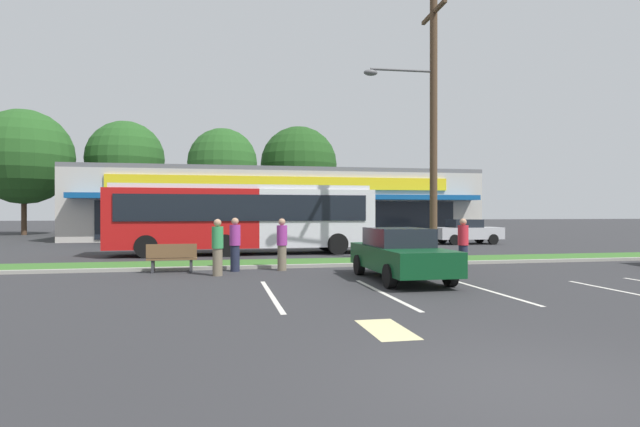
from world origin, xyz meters
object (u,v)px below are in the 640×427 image
Objects in this scene: utility_pole at (430,121)px; pedestrian_mid at (218,247)px; car_0 at (400,254)px; bus_stop_bench at (172,257)px; pedestrian_near_bench at (282,244)px; car_3 at (288,231)px; city_bus at (244,217)px; car_1 at (168,233)px; car_4 at (467,231)px; pedestrian_far at (235,244)px; pedestrian_by_pole at (463,244)px.

pedestrian_mid is (-8.37, -2.91, -4.76)m from utility_pole.
utility_pole is 7.61m from car_0.
pedestrian_near_bench is (3.63, -0.09, 0.39)m from bus_stop_bench.
bus_stop_bench is at bearing 67.42° from car_3.
pedestrian_mid is at bearing -5.54° from pedestrian_near_bench.
utility_pole reaches higher than car_3.
pedestrian_mid reaches higher than car_3.
car_1 is at bearing 124.68° from city_bus.
pedestrian_mid is (2.76, -13.59, 0.10)m from car_1.
car_3 reaches higher than car_4.
car_3 is 14.12m from pedestrian_near_bench.
pedestrian_far is at bearing -96.52° from city_bus.
bus_stop_bench is at bearing -84.10° from car_1.
pedestrian_by_pole is (-6.93, -13.13, 0.11)m from car_4.
pedestrian_far is (0.58, 1.10, 0.01)m from pedestrian_mid.
utility_pole is 5.97× the size of pedestrian_by_pole.
pedestrian_far is (-14.62, -11.94, 0.12)m from car_4.
car_4 is at bearing -67.74° from pedestrian_mid.
utility_pole is 13.66m from car_3.
pedestrian_by_pole reaches higher than car_0.
pedestrian_far reaches higher than car_0.
bus_stop_bench is at bearing -33.02° from pedestrian_near_bench.
pedestrian_by_pole reaches higher than car_3.
pedestrian_by_pole is 0.98× the size of pedestrian_far.
utility_pole is at bearing -123.99° from car_4.
city_bus is at bearing -54.11° from car_1.
pedestrian_far is (-7.79, -1.81, -4.74)m from utility_pole.
car_3 is 2.58× the size of pedestrian_near_bench.
pedestrian_by_pole is at bearing -117.85° from car_4.
utility_pole is 2.31× the size of car_3.
car_3 is (-4.07, 12.10, -4.85)m from utility_pole.
pedestrian_by_pole is (7.04, -8.17, -0.87)m from city_bus.
car_3 reaches higher than car_0.
pedestrian_mid is at bearing -78.53° from car_1.
pedestrian_far is at bearing -140.77° from car_4.
car_1 is at bearing -100.26° from pedestrian_near_bench.
utility_pole reaches higher than car_0.
utility_pole is at bearing -43.83° from car_1.
pedestrian_mid reaches higher than car_4.
car_4 is 2.32× the size of pedestrian_by_pole.
car_0 is 1.08× the size of car_1.
car_4 is at bearing 56.01° from utility_pole.
car_1 is at bearing -84.10° from bus_stop_bench.
pedestrian_near_bench is 1.00× the size of pedestrian_mid.
pedestrian_mid reaches higher than car_0.
bus_stop_bench is at bearing -115.26° from car_0.
pedestrian_far is (-0.65, -6.99, -0.86)m from city_bus.
pedestrian_by_pole is at bearing -108.96° from pedestrian_mid.
car_4 reaches higher than bus_stop_bench.
car_1 is (-3.98, 5.51, -0.98)m from city_bus.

